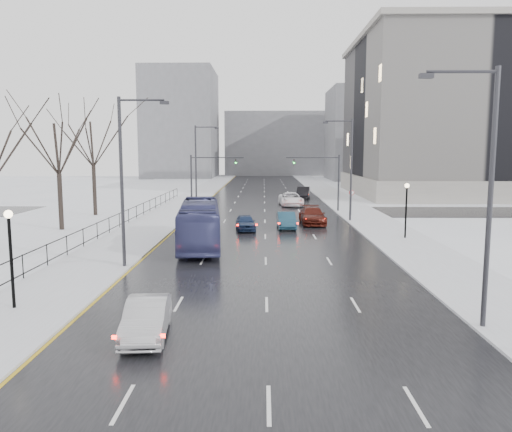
{
  "coord_description": "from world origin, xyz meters",
  "views": [
    {
      "loc": [
        -0.16,
        -8.83,
        6.91
      ],
      "look_at": [
        -0.66,
        25.07,
        2.5
      ],
      "focal_mm": 35.0,
      "sensor_mm": 36.0,
      "label": 1
    }
  ],
  "objects_px": {
    "lamppost_l": "(10,245)",
    "mast_signal_right": "(329,176)",
    "streetlight_r_mid": "(349,165)",
    "sedan_center_near": "(245,222)",
    "no_uturn_sign": "(352,195)",
    "streetlight_r_near": "(485,186)",
    "sedan_left_near": "(147,318)",
    "sedan_right_cross": "(291,199)",
    "tree_park_e": "(96,216)",
    "sedan_right_distant": "(303,193)",
    "bus": "(200,224)",
    "sedan_right_far": "(312,216)",
    "lamppost_r_mid": "(406,203)",
    "tree_park_d": "(62,231)",
    "mast_signal_left": "(201,176)",
    "sedan_right_near": "(286,220)",
    "streetlight_l_near": "(125,174)",
    "streetlight_l_far": "(198,162)"
  },
  "relations": [
    {
      "from": "sedan_right_near",
      "to": "sedan_right_distant",
      "type": "xyz_separation_m",
      "value": [
        3.79,
        28.77,
        0.12
      ]
    },
    {
      "from": "sedan_right_cross",
      "to": "lamppost_r_mid",
      "type": "bearing_deg",
      "value": -75.9
    },
    {
      "from": "mast_signal_right",
      "to": "mast_signal_left",
      "type": "xyz_separation_m",
      "value": [
        -14.65,
        0.0,
        0.0
      ]
    },
    {
      "from": "lamppost_l",
      "to": "sedan_left_near",
      "type": "relative_size",
      "value": 1.0
    },
    {
      "from": "no_uturn_sign",
      "to": "mast_signal_right",
      "type": "bearing_deg",
      "value": 115.11
    },
    {
      "from": "lamppost_r_mid",
      "to": "sedan_right_cross",
      "type": "distance_m",
      "value": 25.46
    },
    {
      "from": "tree_park_d",
      "to": "streetlight_r_mid",
      "type": "relative_size",
      "value": 1.25
    },
    {
      "from": "streetlight_r_near",
      "to": "sedan_right_cross",
      "type": "xyz_separation_m",
      "value": [
        -4.84,
        44.19,
        -4.74
      ]
    },
    {
      "from": "tree_park_d",
      "to": "streetlight_l_near",
      "type": "height_order",
      "value": "streetlight_l_near"
    },
    {
      "from": "mast_signal_right",
      "to": "sedan_left_near",
      "type": "distance_m",
      "value": 40.89
    },
    {
      "from": "sedan_center_near",
      "to": "sedan_right_distant",
      "type": "relative_size",
      "value": 0.78
    },
    {
      "from": "streetlight_r_mid",
      "to": "sedan_right_near",
      "type": "relative_size",
      "value": 2.27
    },
    {
      "from": "lamppost_l",
      "to": "mast_signal_right",
      "type": "height_order",
      "value": "mast_signal_right"
    },
    {
      "from": "streetlight_l_far",
      "to": "lamppost_r_mid",
      "type": "relative_size",
      "value": 2.34
    },
    {
      "from": "tree_park_d",
      "to": "streetlight_r_mid",
      "type": "xyz_separation_m",
      "value": [
        25.97,
        6.0,
        5.62
      ]
    },
    {
      "from": "no_uturn_sign",
      "to": "sedan_left_near",
      "type": "xyz_separation_m",
      "value": [
        -13.7,
        -35.0,
        -1.55
      ]
    },
    {
      "from": "streetlight_r_near",
      "to": "lamppost_r_mid",
      "type": "relative_size",
      "value": 2.34
    },
    {
      "from": "sedan_left_near",
      "to": "sedan_right_cross",
      "type": "distance_m",
      "value": 45.86
    },
    {
      "from": "sedan_center_near",
      "to": "lamppost_l",
      "type": "bearing_deg",
      "value": -118.73
    },
    {
      "from": "no_uturn_sign",
      "to": "sedan_right_far",
      "type": "distance_m",
      "value": 7.58
    },
    {
      "from": "streetlight_r_near",
      "to": "sedan_right_near",
      "type": "bearing_deg",
      "value": 103.84
    },
    {
      "from": "tree_park_e",
      "to": "no_uturn_sign",
      "type": "xyz_separation_m",
      "value": [
        27.4,
        0.0,
        2.3
      ]
    },
    {
      "from": "streetlight_r_mid",
      "to": "sedan_left_near",
      "type": "height_order",
      "value": "streetlight_r_mid"
    },
    {
      "from": "streetlight_r_near",
      "to": "sedan_right_far",
      "type": "xyz_separation_m",
      "value": [
        -3.67,
        28.23,
        -4.78
      ]
    },
    {
      "from": "tree_park_e",
      "to": "sedan_right_cross",
      "type": "bearing_deg",
      "value": 25.33
    },
    {
      "from": "lamppost_l",
      "to": "sedan_right_distant",
      "type": "bearing_deg",
      "value": 72.26
    },
    {
      "from": "sedan_right_far",
      "to": "tree_park_d",
      "type": "bearing_deg",
      "value": -170.74
    },
    {
      "from": "streetlight_r_mid",
      "to": "sedan_right_cross",
      "type": "distance_m",
      "value": 15.72
    },
    {
      "from": "streetlight_l_far",
      "to": "sedan_right_far",
      "type": "xyz_separation_m",
      "value": [
        12.67,
        -13.77,
        -4.78
      ]
    },
    {
      "from": "sedan_right_near",
      "to": "mast_signal_left",
      "type": "bearing_deg",
      "value": 124.2
    },
    {
      "from": "mast_signal_left",
      "to": "sedan_left_near",
      "type": "relative_size",
      "value": 1.52
    },
    {
      "from": "lamppost_r_mid",
      "to": "streetlight_l_far",
      "type": "bearing_deg",
      "value": 131.06
    },
    {
      "from": "streetlight_l_near",
      "to": "bus",
      "type": "bearing_deg",
      "value": 64.23
    },
    {
      "from": "streetlight_r_mid",
      "to": "mast_signal_left",
      "type": "bearing_deg",
      "value": 152.69
    },
    {
      "from": "lamppost_r_mid",
      "to": "mast_signal_left",
      "type": "bearing_deg",
      "value": 135.52
    },
    {
      "from": "streetlight_r_near",
      "to": "streetlight_r_mid",
      "type": "bearing_deg",
      "value": 90.0
    },
    {
      "from": "sedan_left_near",
      "to": "sedan_right_far",
      "type": "height_order",
      "value": "sedan_right_far"
    },
    {
      "from": "streetlight_l_near",
      "to": "sedan_right_far",
      "type": "distance_m",
      "value": 22.71
    },
    {
      "from": "sedan_right_near",
      "to": "tree_park_e",
      "type": "bearing_deg",
      "value": 154.81
    },
    {
      "from": "streetlight_r_near",
      "to": "mast_signal_right",
      "type": "bearing_deg",
      "value": 91.27
    },
    {
      "from": "mast_signal_right",
      "to": "sedan_right_far",
      "type": "height_order",
      "value": "mast_signal_right"
    },
    {
      "from": "lamppost_r_mid",
      "to": "sedan_left_near",
      "type": "xyz_separation_m",
      "value": [
        -15.5,
        -21.0,
        -2.2
      ]
    },
    {
      "from": "streetlight_l_far",
      "to": "sedan_right_near",
      "type": "height_order",
      "value": "streetlight_l_far"
    },
    {
      "from": "bus",
      "to": "sedan_right_far",
      "type": "relative_size",
      "value": 2.13
    },
    {
      "from": "mast_signal_right",
      "to": "tree_park_e",
      "type": "bearing_deg",
      "value": -171.1
    },
    {
      "from": "mast_signal_right",
      "to": "streetlight_r_mid",
      "type": "bearing_deg",
      "value": -84.0
    },
    {
      "from": "streetlight_r_near",
      "to": "no_uturn_sign",
      "type": "xyz_separation_m",
      "value": [
        1.03,
        34.0,
        -3.32
      ]
    },
    {
      "from": "no_uturn_sign",
      "to": "streetlight_r_near",
      "type": "bearing_deg",
      "value": -91.74
    },
    {
      "from": "streetlight_r_mid",
      "to": "sedan_center_near",
      "type": "relative_size",
      "value": 2.49
    },
    {
      "from": "tree_park_e",
      "to": "sedan_right_distant",
      "type": "xyz_separation_m",
      "value": [
        23.9,
        20.2,
        0.88
      ]
    }
  ]
}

